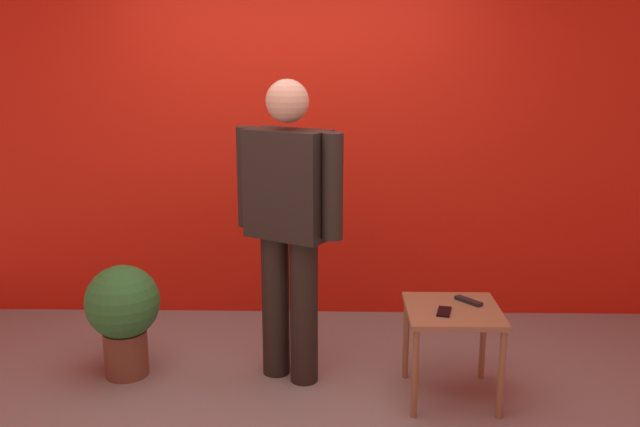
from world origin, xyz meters
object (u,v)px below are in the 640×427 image
Objects in this scene: standing_person at (289,217)px; potted_plant at (123,311)px; side_table at (453,322)px; tv_remote at (469,301)px; cell_phone at (444,312)px.

standing_person is 1.15m from potted_plant.
tv_remote reaches higher than side_table.
tv_remote is at bearing 57.74° from cell_phone.
standing_person is 10.40× the size of tv_remote.
side_table is (0.92, -0.23, -0.54)m from standing_person.
potted_plant is at bearing -174.50° from cell_phone.
standing_person is at bearing -0.22° from potted_plant.
standing_person reaches higher than potted_plant.
standing_person reaches higher than cell_phone.
cell_phone is 0.21× the size of potted_plant.
side_table is at bearing -13.96° from standing_person.
standing_person reaches higher than side_table.
standing_person is 1.12m from tv_remote.
tv_remote is 2.02m from potted_plant.
potted_plant reaches higher than cell_phone.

